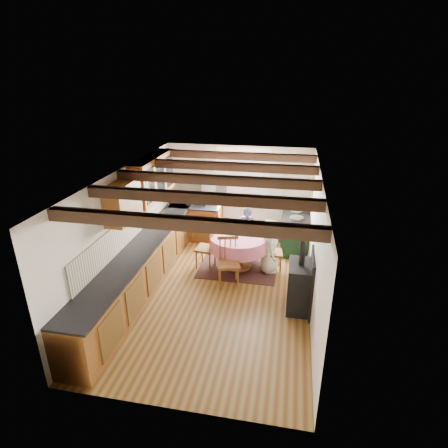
% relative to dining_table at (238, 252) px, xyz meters
% --- Properties ---
extents(floor, '(3.60, 5.50, 0.00)m').
position_rel_dining_table_xyz_m(floor, '(-0.26, -1.11, -0.38)').
color(floor, brown).
rests_on(floor, ground).
extents(ceiling, '(3.60, 5.50, 0.00)m').
position_rel_dining_table_xyz_m(ceiling, '(-0.26, -1.11, 2.02)').
color(ceiling, white).
rests_on(ceiling, ground).
extents(wall_back, '(3.60, 0.00, 2.40)m').
position_rel_dining_table_xyz_m(wall_back, '(-0.26, 1.64, 0.82)').
color(wall_back, silver).
rests_on(wall_back, ground).
extents(wall_front, '(3.60, 0.00, 2.40)m').
position_rel_dining_table_xyz_m(wall_front, '(-0.26, -3.86, 0.82)').
color(wall_front, silver).
rests_on(wall_front, ground).
extents(wall_left, '(0.00, 5.50, 2.40)m').
position_rel_dining_table_xyz_m(wall_left, '(-2.06, -1.11, 0.82)').
color(wall_left, silver).
rests_on(wall_left, ground).
extents(wall_right, '(0.00, 5.50, 2.40)m').
position_rel_dining_table_xyz_m(wall_right, '(1.54, -1.11, 0.82)').
color(wall_right, silver).
rests_on(wall_right, ground).
extents(beam_a, '(3.60, 0.16, 0.16)m').
position_rel_dining_table_xyz_m(beam_a, '(-0.26, -3.11, 1.93)').
color(beam_a, '#372218').
rests_on(beam_a, ceiling).
extents(beam_b, '(3.60, 0.16, 0.16)m').
position_rel_dining_table_xyz_m(beam_b, '(-0.26, -2.11, 1.93)').
color(beam_b, '#372218').
rests_on(beam_b, ceiling).
extents(beam_c, '(3.60, 0.16, 0.16)m').
position_rel_dining_table_xyz_m(beam_c, '(-0.26, -1.11, 1.93)').
color(beam_c, '#372218').
rests_on(beam_c, ceiling).
extents(beam_d, '(3.60, 0.16, 0.16)m').
position_rel_dining_table_xyz_m(beam_d, '(-0.26, -0.11, 1.93)').
color(beam_d, '#372218').
rests_on(beam_d, ceiling).
extents(beam_e, '(3.60, 0.16, 0.16)m').
position_rel_dining_table_xyz_m(beam_e, '(-0.26, 0.89, 1.93)').
color(beam_e, '#372218').
rests_on(beam_e, ceiling).
extents(splash_left, '(0.02, 4.50, 0.55)m').
position_rel_dining_table_xyz_m(splash_left, '(-2.04, -0.81, 0.82)').
color(splash_left, beige).
rests_on(splash_left, wall_left).
extents(splash_back, '(1.40, 0.02, 0.55)m').
position_rel_dining_table_xyz_m(splash_back, '(-1.26, 1.62, 0.82)').
color(splash_back, beige).
rests_on(splash_back, wall_back).
extents(base_cabinet_left, '(0.60, 5.30, 0.88)m').
position_rel_dining_table_xyz_m(base_cabinet_left, '(-1.76, -1.11, 0.06)').
color(base_cabinet_left, brown).
rests_on(base_cabinet_left, floor).
extents(base_cabinet_back, '(1.30, 0.60, 0.88)m').
position_rel_dining_table_xyz_m(base_cabinet_back, '(-1.31, 1.34, 0.06)').
color(base_cabinet_back, brown).
rests_on(base_cabinet_back, floor).
extents(worktop_left, '(0.64, 5.30, 0.04)m').
position_rel_dining_table_xyz_m(worktop_left, '(-1.74, -1.11, 0.52)').
color(worktop_left, black).
rests_on(worktop_left, base_cabinet_left).
extents(worktop_back, '(1.30, 0.64, 0.04)m').
position_rel_dining_table_xyz_m(worktop_back, '(-1.31, 1.32, 0.52)').
color(worktop_back, black).
rests_on(worktop_back, base_cabinet_back).
extents(wall_cabinet_glass, '(0.34, 1.80, 0.90)m').
position_rel_dining_table_xyz_m(wall_cabinet_glass, '(-1.89, 0.09, 1.57)').
color(wall_cabinet_glass, brown).
rests_on(wall_cabinet_glass, wall_left).
extents(wall_cabinet_solid, '(0.34, 0.90, 0.70)m').
position_rel_dining_table_xyz_m(wall_cabinet_solid, '(-1.89, -1.41, 1.52)').
color(wall_cabinet_solid, brown).
rests_on(wall_cabinet_solid, wall_left).
extents(window_frame, '(1.34, 0.03, 1.54)m').
position_rel_dining_table_xyz_m(window_frame, '(-0.16, 1.62, 1.22)').
color(window_frame, white).
rests_on(window_frame, wall_back).
extents(window_pane, '(1.20, 0.01, 1.40)m').
position_rel_dining_table_xyz_m(window_pane, '(-0.16, 1.63, 1.22)').
color(window_pane, white).
rests_on(window_pane, wall_back).
extents(curtain_left, '(0.35, 0.10, 2.10)m').
position_rel_dining_table_xyz_m(curtain_left, '(-1.01, 1.54, 0.72)').
color(curtain_left, beige).
rests_on(curtain_left, wall_back).
extents(curtain_right, '(0.35, 0.10, 2.10)m').
position_rel_dining_table_xyz_m(curtain_right, '(0.69, 1.54, 0.72)').
color(curtain_right, beige).
rests_on(curtain_right, wall_back).
extents(curtain_rod, '(2.00, 0.03, 0.03)m').
position_rel_dining_table_xyz_m(curtain_rod, '(-0.16, 1.54, 1.82)').
color(curtain_rod, black).
rests_on(curtain_rod, wall_back).
extents(wall_picture, '(0.04, 0.50, 0.60)m').
position_rel_dining_table_xyz_m(wall_picture, '(1.51, 1.19, 1.32)').
color(wall_picture, gold).
rests_on(wall_picture, wall_right).
extents(wall_plate, '(0.30, 0.02, 0.30)m').
position_rel_dining_table_xyz_m(wall_plate, '(0.79, 1.61, 1.32)').
color(wall_plate, silver).
rests_on(wall_plate, wall_back).
extents(rug, '(1.70, 1.32, 0.01)m').
position_rel_dining_table_xyz_m(rug, '(0.00, 0.00, -0.38)').
color(rug, '#311B17').
rests_on(rug, floor).
extents(dining_table, '(1.28, 1.28, 0.77)m').
position_rel_dining_table_xyz_m(dining_table, '(0.00, 0.00, 0.00)').
color(dining_table, pink).
rests_on(dining_table, floor).
extents(chair_near, '(0.54, 0.56, 1.02)m').
position_rel_dining_table_xyz_m(chair_near, '(-0.09, -0.76, 0.13)').
color(chair_near, brown).
rests_on(chair_near, floor).
extents(chair_left, '(0.48, 0.47, 0.96)m').
position_rel_dining_table_xyz_m(chair_left, '(-0.72, -0.10, 0.09)').
color(chair_left, brown).
rests_on(chair_left, floor).
extents(chair_right, '(0.45, 0.44, 0.90)m').
position_rel_dining_table_xyz_m(chair_right, '(0.77, 0.03, 0.07)').
color(chair_right, brown).
rests_on(chair_right, floor).
extents(aga_range, '(0.65, 1.01, 0.93)m').
position_rel_dining_table_xyz_m(aga_range, '(1.21, 1.09, 0.08)').
color(aga_range, black).
rests_on(aga_range, floor).
extents(cast_iron_stove, '(0.42, 0.70, 1.40)m').
position_rel_dining_table_xyz_m(cast_iron_stove, '(1.32, -1.30, 0.32)').
color(cast_iron_stove, black).
rests_on(cast_iron_stove, floor).
extents(child_far, '(0.49, 0.37, 1.22)m').
position_rel_dining_table_xyz_m(child_far, '(0.10, 0.63, 0.23)').
color(child_far, '#3C3B59').
rests_on(child_far, floor).
extents(child_right, '(0.50, 0.65, 1.20)m').
position_rel_dining_table_xyz_m(child_right, '(0.67, -0.04, 0.21)').
color(child_right, silver).
rests_on(child_right, floor).
extents(bowl_a, '(0.24, 0.24, 0.06)m').
position_rel_dining_table_xyz_m(bowl_a, '(0.00, 0.43, 0.41)').
color(bowl_a, silver).
rests_on(bowl_a, dining_table).
extents(bowl_b, '(0.26, 0.26, 0.06)m').
position_rel_dining_table_xyz_m(bowl_b, '(-0.16, 0.03, 0.41)').
color(bowl_b, silver).
rests_on(bowl_b, dining_table).
extents(cup, '(0.13, 0.13, 0.10)m').
position_rel_dining_table_xyz_m(cup, '(-0.06, 0.02, 0.43)').
color(cup, silver).
rests_on(cup, dining_table).
extents(canister_tall, '(0.15, 0.15, 0.26)m').
position_rel_dining_table_xyz_m(canister_tall, '(-1.48, 1.28, 0.66)').
color(canister_tall, '#262628').
rests_on(canister_tall, worktop_back).
extents(canister_wide, '(0.19, 0.19, 0.22)m').
position_rel_dining_table_xyz_m(canister_wide, '(-1.22, 1.43, 0.64)').
color(canister_wide, '#262628').
rests_on(canister_wide, worktop_back).
extents(canister_slim, '(0.10, 0.10, 0.28)m').
position_rel_dining_table_xyz_m(canister_slim, '(-1.06, 1.28, 0.68)').
color(canister_slim, '#262628').
rests_on(canister_slim, worktop_back).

